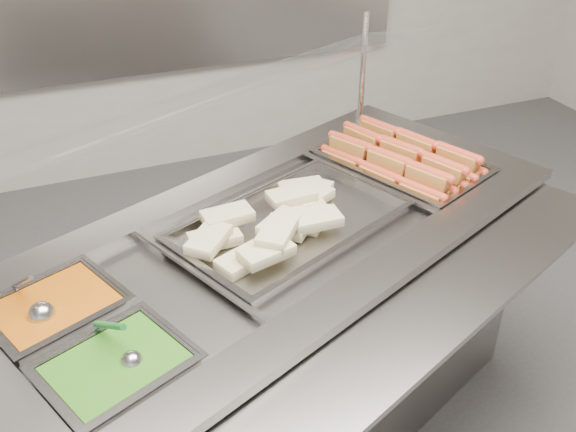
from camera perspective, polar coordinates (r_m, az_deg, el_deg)
name	(u,v)px	position (r m, az deg, el deg)	size (l,w,h in m)	color
steam_counter	(278,340)	(2.05, -0.94, -10.97)	(1.92, 1.40, 0.84)	slate
tray_rail	(415,322)	(1.58, 11.22, -9.23)	(1.64, 0.94, 0.05)	gray
sneeze_guard	(223,94)	(1.77, -5.83, 10.70)	(1.52, 0.85, 0.41)	silver
pan_hotdogs	(401,171)	(2.20, 9.97, 3.94)	(0.49, 0.60, 0.09)	gray
pan_wraps	(290,228)	(1.84, 0.21, -1.10)	(0.73, 0.59, 0.07)	gray
pan_beans	(56,317)	(1.65, -19.89, -8.44)	(0.34, 0.32, 0.09)	gray
pan_peas	(118,377)	(1.46, -14.86, -13.63)	(0.34, 0.32, 0.09)	gray
hotdogs_in_buns	(402,160)	(2.16, 10.07, 4.90)	(0.44, 0.53, 0.11)	brown
tortilla_wraps	(279,219)	(1.82, -0.83, -0.27)	(0.54, 0.43, 0.09)	beige
ladle	(41,313)	(1.60, -21.13, -8.02)	(0.09, 0.17, 0.14)	#B4B3B8
serving_spoon	(128,355)	(1.43, -14.06, -11.92)	(0.09, 0.16, 0.13)	#B4B3B8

